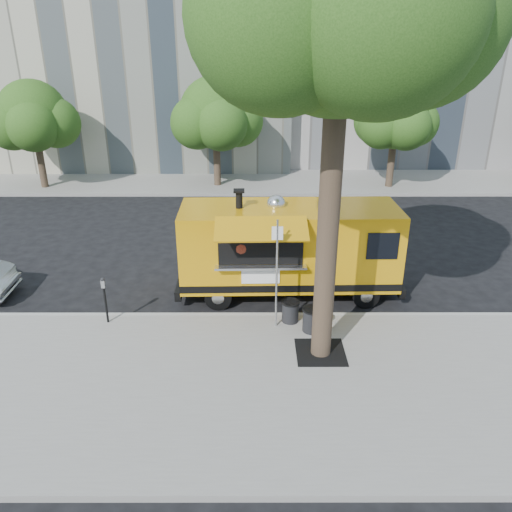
# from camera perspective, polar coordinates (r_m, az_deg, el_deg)

# --- Properties ---
(ground) EXTENTS (120.00, 120.00, 0.00)m
(ground) POSITION_cam_1_polar(r_m,az_deg,el_deg) (14.95, -3.94, -5.34)
(ground) COLOR black
(ground) RESTS_ON ground
(sidewalk) EXTENTS (60.00, 6.00, 0.15)m
(sidewalk) POSITION_cam_1_polar(r_m,az_deg,el_deg) (11.56, -5.22, -14.58)
(sidewalk) COLOR gray
(sidewalk) RESTS_ON ground
(curb) EXTENTS (60.00, 0.14, 0.16)m
(curb) POSITION_cam_1_polar(r_m,az_deg,el_deg) (14.10, -4.18, -6.89)
(curb) COLOR #999993
(curb) RESTS_ON ground
(far_sidewalk) EXTENTS (60.00, 5.00, 0.15)m
(far_sidewalk) POSITION_cam_1_polar(r_m,az_deg,el_deg) (27.52, -2.18, 8.44)
(far_sidewalk) COLOR gray
(far_sidewalk) RESTS_ON ground
(tree_well) EXTENTS (1.20, 1.20, 0.02)m
(tree_well) POSITION_cam_1_polar(r_m,az_deg,el_deg) (12.54, 7.37, -10.85)
(tree_well) COLOR black
(tree_well) RESTS_ON sidewalk
(far_tree_a) EXTENTS (3.42, 3.42, 5.36)m
(far_tree_a) POSITION_cam_1_polar(r_m,az_deg,el_deg) (27.87, -24.14, 14.46)
(far_tree_a) COLOR #33261C
(far_tree_a) RESTS_ON far_sidewalk
(far_tree_b) EXTENTS (3.60, 3.60, 5.50)m
(far_tree_b) POSITION_cam_1_polar(r_m,az_deg,el_deg) (26.07, -4.66, 15.97)
(far_tree_b) COLOR #33261C
(far_tree_b) RESTS_ON far_sidewalk
(far_tree_c) EXTENTS (3.24, 3.24, 5.21)m
(far_tree_c) POSITION_cam_1_polar(r_m,az_deg,el_deg) (26.64, 15.72, 15.12)
(far_tree_c) COLOR #33261C
(far_tree_c) RESTS_ON far_sidewalk
(sign_post) EXTENTS (0.28, 0.06, 3.00)m
(sign_post) POSITION_cam_1_polar(r_m,az_deg,el_deg) (12.71, 2.39, -1.40)
(sign_post) COLOR silver
(sign_post) RESTS_ON sidewalk
(parking_meter) EXTENTS (0.11, 0.11, 1.33)m
(parking_meter) POSITION_cam_1_polar(r_m,az_deg,el_deg) (13.85, -16.92, -4.26)
(parking_meter) COLOR black
(parking_meter) RESTS_ON sidewalk
(food_truck) EXTENTS (6.70, 3.18, 3.28)m
(food_truck) POSITION_cam_1_polar(r_m,az_deg,el_deg) (14.79, 3.67, 0.98)
(food_truck) COLOR orange
(food_truck) RESTS_ON ground
(trash_bin_left) EXTENTS (0.49, 0.49, 0.59)m
(trash_bin_left) POSITION_cam_1_polar(r_m,az_deg,el_deg) (13.58, 3.95, -6.25)
(trash_bin_left) COLOR black
(trash_bin_left) RESTS_ON sidewalk
(trash_bin_right) EXTENTS (0.54, 0.54, 0.65)m
(trash_bin_right) POSITION_cam_1_polar(r_m,az_deg,el_deg) (13.20, 6.44, -7.16)
(trash_bin_right) COLOR black
(trash_bin_right) RESTS_ON sidewalk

